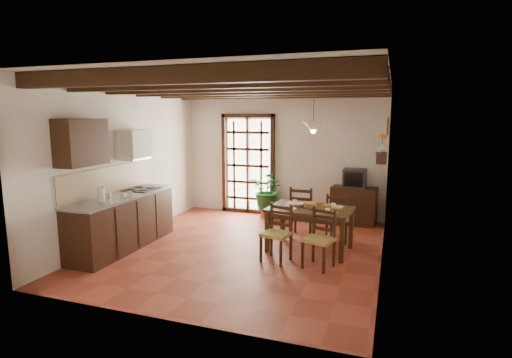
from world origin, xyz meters
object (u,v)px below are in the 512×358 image
at_px(chair_far_right, 338,226).
at_px(sideboard, 354,206).
at_px(chair_near_right, 319,250).
at_px(chair_far_left, 303,221).
at_px(dining_table, 310,213).
at_px(crt_tv, 355,178).
at_px(potted_plant, 268,192).
at_px(pendant_lamp, 313,126).
at_px(kitchen_counter, 123,221).
at_px(chair_near_left, 276,244).

xyz_separation_m(chair_far_right, sideboard, (0.14, 1.26, 0.11)).
relative_size(chair_near_right, chair_far_left, 0.92).
distance_m(dining_table, chair_far_right, 0.85).
bearing_deg(dining_table, crt_tv, 79.03).
distance_m(chair_far_right, sideboard, 1.27).
bearing_deg(sideboard, chair_far_right, -91.15).
height_order(potted_plant, pendant_lamp, pendant_lamp).
height_order(kitchen_counter, chair_far_left, kitchen_counter).
bearing_deg(dining_table, chair_far_right, 63.99).
xyz_separation_m(kitchen_counter, chair_near_left, (2.65, 0.25, -0.20)).
xyz_separation_m(kitchen_counter, pendant_lamp, (3.04, 1.01, 1.60)).
bearing_deg(chair_far_right, kitchen_counter, 31.81).
bearing_deg(sideboard, chair_near_left, -104.38).
xyz_separation_m(chair_near_right, sideboard, (0.25, 2.63, 0.11)).
height_order(chair_far_left, potted_plant, potted_plant).
bearing_deg(chair_near_left, crt_tv, 83.01).
xyz_separation_m(potted_plant, pendant_lamp, (1.30, -1.74, 1.51)).
height_order(chair_near_left, crt_tv, crt_tv).
distance_m(crt_tv, pendant_lamp, 2.19).
bearing_deg(chair_far_right, chair_near_left, 66.64).
relative_size(chair_near_left, crt_tv, 1.91).
bearing_deg(kitchen_counter, chair_near_left, 5.37).
bearing_deg(chair_near_left, chair_far_right, 72.17).
distance_m(dining_table, chair_far_left, 0.84).
xyz_separation_m(crt_tv, pendant_lamp, (-0.53, -1.81, 1.11)).
distance_m(kitchen_counter, sideboard, 4.56).
height_order(crt_tv, potted_plant, potted_plant).
height_order(dining_table, potted_plant, potted_plant).
relative_size(chair_near_right, sideboard, 0.96).
relative_size(chair_near_left, chair_far_right, 1.00).
bearing_deg(potted_plant, chair_near_left, -69.91).
distance_m(chair_near_right, chair_far_left, 1.53).
relative_size(chair_near_right, chair_far_right, 1.00).
height_order(dining_table, chair_near_left, chair_near_left).
bearing_deg(crt_tv, sideboard, 91.58).
bearing_deg(chair_far_right, sideboard, -89.24).
bearing_deg(sideboard, crt_tv, -84.66).
relative_size(chair_near_left, sideboard, 0.96).
height_order(kitchen_counter, pendant_lamp, pendant_lamp).
xyz_separation_m(chair_near_left, chair_far_left, (0.11, 1.37, 0.02)).
bearing_deg(crt_tv, chair_far_left, -122.59).
xyz_separation_m(chair_far_left, crt_tv, (0.81, 1.20, 0.67)).
xyz_separation_m(chair_near_left, potted_plant, (-0.91, 2.50, 0.29)).
distance_m(kitchen_counter, chair_far_right, 3.78).
bearing_deg(crt_tv, dining_table, -104.02).
distance_m(chair_far_left, chair_far_right, 0.67).
distance_m(sideboard, potted_plant, 1.85).
distance_m(kitchen_counter, potted_plant, 3.25).
height_order(chair_near_left, chair_far_right, chair_near_left).
relative_size(dining_table, sideboard, 1.54).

